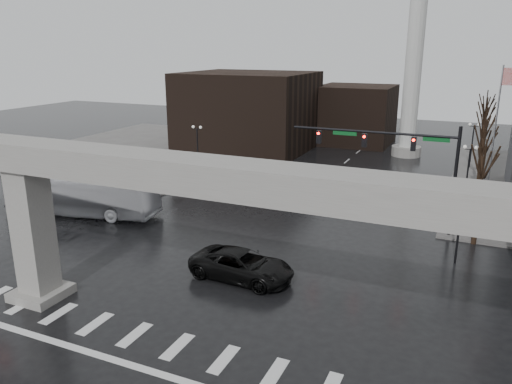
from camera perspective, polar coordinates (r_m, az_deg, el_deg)
ground at (r=26.10m, az=-12.32°, el=-14.58°), size 160.00×160.00×0.00m
sidewalk_nw at (r=68.17m, az=-12.29°, el=4.83°), size 28.00×36.00×0.15m
elevated_guideway at (r=22.65m, az=-10.78°, el=-0.29°), size 48.00×2.60×8.70m
building_far_left at (r=66.41m, az=-0.93°, el=9.21°), size 16.00×14.00×10.00m
building_far_mid at (r=72.11m, az=11.30°, el=8.67°), size 10.00×10.00×8.00m
smokestack at (r=64.22m, az=17.74°, el=15.70°), size 3.60×3.60×30.00m
signal_mast_arm at (r=37.60m, az=16.24°, el=4.31°), size 12.12×0.43×8.00m
flagpole_assembly at (r=40.18m, az=26.07°, el=6.51°), size 2.06×0.12×12.00m
lamp_right_0 at (r=33.21m, az=22.39°, el=-2.05°), size 1.22×0.32×5.11m
lamp_right_1 at (r=46.77m, az=23.13°, el=2.96°), size 1.22×0.32×5.11m
lamp_right_2 at (r=60.54m, az=23.53°, el=5.70°), size 1.22×0.32×5.11m
lamp_left_0 at (r=43.00m, az=-16.24°, el=2.55°), size 1.22×0.32×5.11m
lamp_left_1 at (r=54.17m, az=-6.72°, el=5.84°), size 1.22×0.32×5.11m
lamp_left_2 at (r=66.41m, az=-0.53°, el=7.88°), size 1.22×0.32×5.11m
tree_right_0 at (r=37.26m, az=24.12°, el=-1.43°), size 1.09×1.58×7.50m
tree_right_1 at (r=44.98m, az=24.27°, el=1.51°), size 1.09×1.61×7.67m
tree_right_2 at (r=52.78m, az=24.38°, el=3.59°), size 1.10×1.63×7.85m
tree_right_3 at (r=60.64m, az=24.45°, el=5.13°), size 1.11×1.66×8.02m
tree_right_4 at (r=68.52m, az=24.52°, el=6.32°), size 1.12×1.69×8.19m
pickup_truck at (r=29.63m, az=-1.61°, el=-8.36°), size 6.37×3.22×1.73m
city_bus at (r=42.87m, az=-19.32°, el=-0.11°), size 13.11×5.03×3.56m
far_car at (r=48.78m, az=5.02°, el=1.31°), size 1.62×3.80×1.28m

